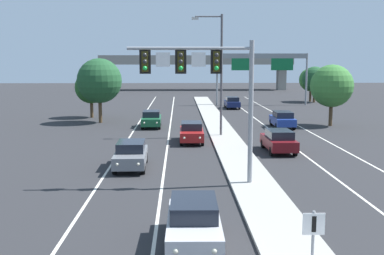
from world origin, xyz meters
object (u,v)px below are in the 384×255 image
tree_far_left_a (91,87)px  car_receding_blue (282,119)px  car_oncoming_red (191,132)px  tree_far_left_b (99,81)px  median_sign_post (313,239)px  car_oncoming_silver (194,222)px  tree_far_right_b (332,86)px  street_lamp_median (219,68)px  car_oncoming_grey (131,154)px  car_receding_darkred (279,140)px  car_receding_navy (232,102)px  car_oncoming_green (151,119)px  highway_sign_gantry (262,63)px  overhead_signal_mast (208,79)px  tree_far_right_a (315,79)px  tree_far_right_c (311,80)px

tree_far_left_a → car_receding_blue: bearing=-23.9°
car_oncoming_red → tree_far_left_a: tree_far_left_a is taller
car_oncoming_red → tree_far_left_b: tree_far_left_b is taller
median_sign_post → car_oncoming_red: bearing=96.1°
car_oncoming_silver → tree_far_right_b: tree_far_right_b is taller
tree_far_left_b → street_lamp_median: bearing=-39.4°
tree_far_left_b → car_oncoming_grey: bearing=-75.9°
car_receding_darkred → car_receding_blue: size_ratio=1.00×
car_receding_darkred → tree_far_right_b: 15.80m
car_oncoming_silver → car_receding_navy: bearing=82.0°
car_receding_blue → tree_far_left_b: bearing=167.0°
street_lamp_median → car_receding_navy: 24.76m
car_receding_darkred → car_receding_navy: size_ratio=1.01×
car_oncoming_grey → car_receding_navy: bearing=74.2°
car_oncoming_green → highway_sign_gantry: bearing=57.2°
median_sign_post → tree_far_right_b: (11.34, 33.57, 2.35)m
car_oncoming_silver → car_receding_blue: bearing=71.9°
overhead_signal_mast → tree_far_right_a: overhead_signal_mast is taller
car_receding_navy → tree_far_right_c: bearing=37.9°
tree_far_right_b → tree_far_left_b: (-23.10, 3.03, 0.41)m
car_oncoming_green → car_receding_navy: (9.86, 18.01, 0.00)m
car_oncoming_green → car_receding_navy: same height
overhead_signal_mast → tree_far_left_b: size_ratio=1.08×
tree_far_right_a → tree_far_right_b: bearing=-102.7°
car_receding_navy → street_lamp_median: bearing=-99.2°
car_oncoming_silver → tree_far_right_c: tree_far_right_c is taller
car_oncoming_red → tree_far_right_b: tree_far_right_b is taller
car_receding_blue → tree_far_right_a: (11.06, 27.83, 2.81)m
median_sign_post → car_oncoming_silver: bearing=131.2°
car_oncoming_grey → tree_far_right_c: size_ratio=0.85×
overhead_signal_mast → car_oncoming_grey: 7.54m
car_receding_blue → tree_far_left_a: size_ratio=0.86×
tree_far_left_a → tree_far_right_a: bearing=31.7°
overhead_signal_mast → tree_far_right_c: 53.89m
car_receding_darkred → tree_far_right_b: tree_far_right_b is taller
street_lamp_median → tree_far_right_c: (17.48, 34.54, -2.34)m
car_oncoming_silver → car_receding_blue: same height
car_oncoming_grey → tree_far_left_a: size_ratio=0.86×
tree_far_left_a → highway_sign_gantry: bearing=33.9°
car_oncoming_green → tree_far_right_a: 36.12m
car_oncoming_silver → car_oncoming_green: size_ratio=1.00×
overhead_signal_mast → car_receding_blue: bearing=68.0°
car_oncoming_red → tree_far_left_b: bearing=126.9°
street_lamp_median → car_receding_navy: bearing=80.8°
car_receding_blue → car_oncoming_green: bearing=176.9°
overhead_signal_mast → tree_far_right_b: 25.95m
highway_sign_gantry → car_oncoming_green: bearing=-122.8°
tree_far_left_b → tree_far_right_a: bearing=39.1°
median_sign_post → tree_far_right_c: bearing=74.4°
car_oncoming_grey → car_receding_navy: 36.98m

